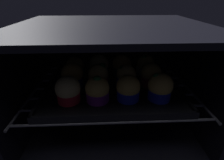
# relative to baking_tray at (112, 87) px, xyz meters

# --- Properties ---
(oven_cavity) EXTENTS (0.59, 0.47, 0.37)m
(oven_cavity) POSITION_rel_baking_tray_xyz_m (0.00, 0.06, 0.02)
(oven_cavity) COLOR black
(oven_cavity) RESTS_ON ground
(oven_rack) EXTENTS (0.55, 0.42, 0.01)m
(oven_rack) POSITION_rel_baking_tray_xyz_m (0.00, 0.02, -0.01)
(oven_rack) COLOR #42424C
(oven_rack) RESTS_ON oven_cavity
(baking_tray) EXTENTS (0.44, 0.35, 0.02)m
(baking_tray) POSITION_rel_baking_tray_xyz_m (0.00, 0.00, 0.00)
(baking_tray) COLOR black
(baking_tray) RESTS_ON oven_rack
(muffin_row0_col0) EXTENTS (0.07, 0.07, 0.08)m
(muffin_row0_col0) POSITION_rel_baking_tray_xyz_m (-0.13, -0.09, 0.04)
(muffin_row0_col0) COLOR red
(muffin_row0_col0) RESTS_ON baking_tray
(muffin_row0_col1) EXTENTS (0.07, 0.07, 0.08)m
(muffin_row0_col1) POSITION_rel_baking_tray_xyz_m (-0.05, -0.09, 0.04)
(muffin_row0_col1) COLOR #7A238C
(muffin_row0_col1) RESTS_ON baking_tray
(muffin_row0_col2) EXTENTS (0.07, 0.07, 0.08)m
(muffin_row0_col2) POSITION_rel_baking_tray_xyz_m (0.04, -0.09, 0.04)
(muffin_row0_col2) COLOR #1928B7
(muffin_row0_col2) RESTS_ON baking_tray
(muffin_row0_col3) EXTENTS (0.07, 0.07, 0.08)m
(muffin_row0_col3) POSITION_rel_baking_tray_xyz_m (0.14, -0.09, 0.04)
(muffin_row0_col3) COLOR #1928B7
(muffin_row0_col3) RESTS_ON baking_tray
(muffin_row1_col0) EXTENTS (0.07, 0.07, 0.08)m
(muffin_row1_col0) POSITION_rel_baking_tray_xyz_m (-0.13, 0.00, 0.04)
(muffin_row1_col0) COLOR #1928B7
(muffin_row1_col0) RESTS_ON baking_tray
(muffin_row1_col1) EXTENTS (0.07, 0.07, 0.08)m
(muffin_row1_col1) POSITION_rel_baking_tray_xyz_m (-0.05, 0.00, 0.04)
(muffin_row1_col1) COLOR red
(muffin_row1_col1) RESTS_ON baking_tray
(muffin_row1_col2) EXTENTS (0.07, 0.07, 0.08)m
(muffin_row1_col2) POSITION_rel_baking_tray_xyz_m (0.05, -0.00, 0.04)
(muffin_row1_col2) COLOR #1928B7
(muffin_row1_col2) RESTS_ON baking_tray
(muffin_row1_col3) EXTENTS (0.07, 0.07, 0.08)m
(muffin_row1_col3) POSITION_rel_baking_tray_xyz_m (0.13, -0.00, 0.04)
(muffin_row1_col3) COLOR red
(muffin_row1_col3) RESTS_ON baking_tray
(muffin_row2_col0) EXTENTS (0.07, 0.07, 0.07)m
(muffin_row2_col0) POSITION_rel_baking_tray_xyz_m (-0.14, 0.09, 0.04)
(muffin_row2_col0) COLOR #0C8C84
(muffin_row2_col0) RESTS_ON baking_tray
(muffin_row2_col1) EXTENTS (0.07, 0.07, 0.08)m
(muffin_row2_col1) POSITION_rel_baking_tray_xyz_m (-0.05, 0.09, 0.04)
(muffin_row2_col1) COLOR #1928B7
(muffin_row2_col1) RESTS_ON baking_tray
(muffin_row2_col2) EXTENTS (0.07, 0.07, 0.08)m
(muffin_row2_col2) POSITION_rel_baking_tray_xyz_m (0.04, 0.09, 0.04)
(muffin_row2_col2) COLOR #0C8C84
(muffin_row2_col2) RESTS_ON baking_tray
(muffin_row2_col3) EXTENTS (0.07, 0.07, 0.08)m
(muffin_row2_col3) POSITION_rel_baking_tray_xyz_m (0.13, 0.09, 0.04)
(muffin_row2_col3) COLOR silver
(muffin_row2_col3) RESTS_ON baking_tray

